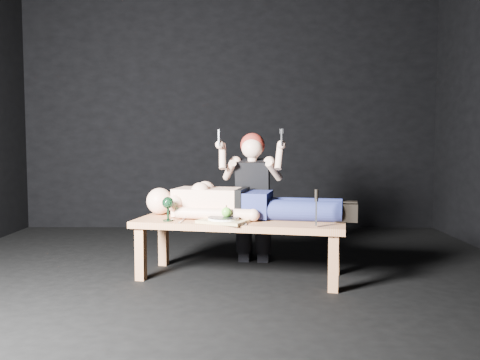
{
  "coord_description": "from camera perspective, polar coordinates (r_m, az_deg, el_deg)",
  "views": [
    {
      "loc": [
        0.17,
        -3.57,
        1.03
      ],
      "look_at": [
        0.14,
        0.25,
        0.75
      ],
      "focal_mm": 37.13,
      "sensor_mm": 36.0,
      "label": 1
    }
  ],
  "objects": [
    {
      "name": "knife_flat",
      "position": [
        3.62,
        0.75,
        -4.97
      ],
      "size": [
        0.03,
        0.17,
        0.01
      ],
      "primitive_type": "cube",
      "rotation": [
        0.0,
        0.0,
        -0.08
      ],
      "color": "#B2B2B7",
      "rests_on": "table"
    },
    {
      "name": "apple",
      "position": [
        3.67,
        -1.57,
        -3.71
      ],
      "size": [
        0.07,
        0.07,
        0.07
      ],
      "primitive_type": "sphere",
      "color": "green",
      "rests_on": "plate"
    },
    {
      "name": "spoon_flat",
      "position": [
        3.72,
        0.17,
        -4.73
      ],
      "size": [
        0.13,
        0.13,
        0.01
      ],
      "primitive_type": "cube",
      "rotation": [
        0.0,
        0.0,
        0.77
      ],
      "color": "#B2B2B7",
      "rests_on": "table"
    },
    {
      "name": "serving_tray",
      "position": [
        3.67,
        -1.89,
        -4.74
      ],
      "size": [
        0.42,
        0.37,
        0.02
      ],
      "primitive_type": "cube",
      "rotation": [
        0.0,
        0.0,
        -0.44
      ],
      "color": "tan",
      "rests_on": "table"
    },
    {
      "name": "table",
      "position": [
        3.86,
        -0.01,
        -7.86
      ],
      "size": [
        1.68,
        0.9,
        0.45
      ],
      "primitive_type": "cube",
      "rotation": [
        0.0,
        0.0,
        -0.2
      ],
      "color": "#A3704E",
      "rests_on": "ground"
    },
    {
      "name": "kneeling_woman",
      "position": [
        4.29,
        1.56,
        -1.89
      ],
      "size": [
        0.69,
        0.76,
        1.15
      ],
      "primitive_type": null,
      "rotation": [
        0.0,
        0.0,
        -0.12
      ],
      "color": "black",
      "rests_on": "ground"
    },
    {
      "name": "ground",
      "position": [
        3.72,
        -2.28,
        -11.89
      ],
      "size": [
        5.0,
        5.0,
        0.0
      ],
      "primitive_type": "plane",
      "color": "black",
      "rests_on": "ground"
    },
    {
      "name": "carving_knife",
      "position": [
        3.5,
        8.77,
        -3.22
      ],
      "size": [
        0.04,
        0.04,
        0.26
      ],
      "primitive_type": null,
      "rotation": [
        0.0,
        0.0,
        -0.2
      ],
      "color": "#B2B2B7",
      "rests_on": "table"
    },
    {
      "name": "lying_man",
      "position": [
        3.9,
        1.08,
        -2.32
      ],
      "size": [
        1.73,
        0.83,
        0.28
      ],
      "primitive_type": null,
      "rotation": [
        0.0,
        0.0,
        -0.2
      ],
      "color": "#FBC49B",
      "rests_on": "table"
    },
    {
      "name": "fork_flat",
      "position": [
        3.74,
        -6.72,
        -4.72
      ],
      "size": [
        0.03,
        0.17,
        0.01
      ],
      "primitive_type": "cube",
      "rotation": [
        0.0,
        0.0,
        -0.08
      ],
      "color": "#B2B2B7",
      "rests_on": "table"
    },
    {
      "name": "plate",
      "position": [
        3.67,
        -1.89,
        -4.44
      ],
      "size": [
        0.3,
        0.3,
        0.02
      ],
      "primitive_type": "cylinder",
      "rotation": [
        0.0,
        0.0,
        -0.44
      ],
      "color": "white",
      "rests_on": "serving_tray"
    },
    {
      "name": "goblet",
      "position": [
        3.76,
        -8.27,
        -3.31
      ],
      "size": [
        0.1,
        0.1,
        0.18
      ],
      "primitive_type": null,
      "rotation": [
        0.0,
        0.0,
        -0.2
      ],
      "color": "black",
      "rests_on": "table"
    },
    {
      "name": "back_wall",
      "position": [
        6.09,
        -1.2,
        8.6
      ],
      "size": [
        5.0,
        0.0,
        5.0
      ],
      "primitive_type": "plane",
      "rotation": [
        1.57,
        0.0,
        0.0
      ],
      "color": "black",
      "rests_on": "ground"
    }
  ]
}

